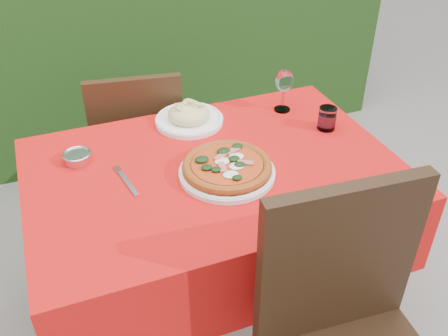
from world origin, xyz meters
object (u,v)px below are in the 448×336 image
object	(u,v)px
chair_far	(139,145)
steel_ramekin	(78,158)
pasta_plate	(189,116)
fork	(128,183)
water_glass	(327,120)
wine_glass	(284,82)
pizza_plate	(227,168)

from	to	relation	value
chair_far	steel_ramekin	bearing A→B (deg)	64.41
pasta_plate	fork	world-z (taller)	pasta_plate
water_glass	fork	size ratio (longest dim) A/B	0.43
wine_glass	fork	bearing A→B (deg)	-158.81
pizza_plate	fork	size ratio (longest dim) A/B	1.61
water_glass	fork	bearing A→B (deg)	-174.55
pasta_plate	fork	bearing A→B (deg)	-135.07
fork	chair_far	bearing A→B (deg)	66.35
pizza_plate	wine_glass	size ratio (longest dim) A/B	1.88
chair_far	water_glass	world-z (taller)	chair_far
wine_glass	steel_ramekin	world-z (taller)	wine_glass
fork	water_glass	bearing A→B (deg)	-3.98
water_glass	steel_ramekin	distance (m)	0.93
water_glass	steel_ramekin	world-z (taller)	water_glass
pizza_plate	pasta_plate	distance (m)	0.38
pasta_plate	wine_glass	size ratio (longest dim) A/B	1.50
fork	wine_glass	bearing A→B (deg)	11.76
pizza_plate	water_glass	distance (m)	0.49
chair_far	pizza_plate	distance (m)	0.75
pizza_plate	pasta_plate	size ratio (longest dim) A/B	1.25
pizza_plate	pasta_plate	world-z (taller)	pasta_plate
fork	steel_ramekin	xyz separation A→B (m)	(-0.13, 0.19, 0.01)
chair_far	fork	distance (m)	0.68
chair_far	pizza_plate	size ratio (longest dim) A/B	2.63
wine_glass	steel_ramekin	size ratio (longest dim) A/B	1.96
fork	pizza_plate	bearing A→B (deg)	-21.66
pizza_plate	water_glass	world-z (taller)	water_glass
pizza_plate	water_glass	bearing A→B (deg)	17.21
water_glass	steel_ramekin	xyz separation A→B (m)	(-0.92, 0.11, -0.02)
pasta_plate	pizza_plate	bearing A→B (deg)	-88.67
steel_ramekin	wine_glass	bearing A→B (deg)	5.54
water_glass	pizza_plate	bearing A→B (deg)	-162.79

